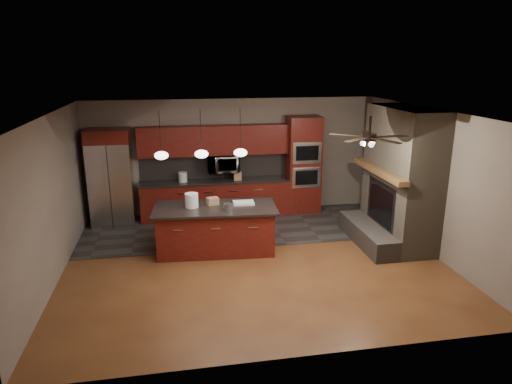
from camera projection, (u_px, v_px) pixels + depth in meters
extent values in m
plane|color=brown|center=(255.00, 260.00, 8.72)|extent=(7.00, 7.00, 0.00)
cube|color=white|center=(254.00, 113.00, 7.93)|extent=(7.00, 6.00, 0.02)
cube|color=gray|center=(233.00, 157.00, 11.16)|extent=(7.00, 0.02, 2.80)
cube|color=gray|center=(430.00, 181.00, 8.92)|extent=(0.02, 6.00, 2.80)
cube|color=gray|center=(51.00, 200.00, 7.72)|extent=(0.02, 6.00, 2.80)
cube|color=#312F2C|center=(241.00, 227.00, 10.41)|extent=(7.00, 2.40, 0.01)
cube|color=brown|center=(401.00, 177.00, 9.23)|extent=(0.80, 2.00, 2.80)
cube|color=#443E38|center=(367.00, 234.00, 9.46)|extent=(0.50, 2.00, 0.40)
cube|color=#2D2D30|center=(382.00, 205.00, 9.33)|extent=(0.05, 1.20, 0.95)
cube|color=black|center=(381.00, 205.00, 9.32)|extent=(0.02, 1.00, 0.75)
cube|color=brown|center=(379.00, 171.00, 9.10)|extent=(0.22, 2.10, 0.10)
cube|color=#611C12|center=(216.00, 199.00, 11.06)|extent=(3.55, 0.60, 0.86)
cube|color=black|center=(215.00, 181.00, 10.94)|extent=(3.59, 0.64, 0.04)
cube|color=black|center=(214.00, 166.00, 11.11)|extent=(3.55, 0.03, 0.60)
cube|color=#611C12|center=(214.00, 140.00, 10.78)|extent=(3.55, 0.35, 0.70)
cube|color=#611C12|center=(303.00, 165.00, 11.22)|extent=(0.80, 0.60, 2.38)
cube|color=silver|center=(306.00, 177.00, 11.00)|extent=(0.70, 0.03, 0.52)
cube|color=black|center=(307.00, 178.00, 10.98)|extent=(0.55, 0.02, 0.35)
cube|color=silver|center=(307.00, 153.00, 10.83)|extent=(0.70, 0.03, 0.52)
cube|color=black|center=(307.00, 153.00, 10.81)|extent=(0.55, 0.02, 0.35)
imported|color=silver|center=(223.00, 163.00, 10.90)|extent=(0.73, 0.41, 0.50)
cube|color=silver|center=(112.00, 184.00, 10.43)|extent=(0.95, 0.72, 1.91)
cube|color=#2D2D30|center=(110.00, 188.00, 10.09)|extent=(0.02, 0.02, 1.89)
cube|color=silver|center=(105.00, 186.00, 10.04)|extent=(0.03, 0.03, 0.95)
cube|color=silver|center=(114.00, 185.00, 10.08)|extent=(0.03, 0.03, 0.95)
cube|color=#611C12|center=(107.00, 136.00, 10.12)|extent=(0.95, 0.72, 0.30)
cube|color=#611C12|center=(216.00, 230.00, 9.04)|extent=(2.31, 1.11, 0.88)
cube|color=black|center=(215.00, 208.00, 8.91)|extent=(2.47, 1.27, 0.04)
cylinder|color=white|center=(192.00, 200.00, 8.86)|extent=(0.28, 0.28, 0.28)
cylinder|color=#A2A3A7|center=(229.00, 207.00, 8.68)|extent=(0.25, 0.25, 0.13)
cube|color=white|center=(243.00, 203.00, 9.10)|extent=(0.43, 0.31, 0.04)
cube|color=#A37754|center=(213.00, 201.00, 9.04)|extent=(0.25, 0.21, 0.14)
cylinder|color=silver|center=(183.00, 177.00, 10.77)|extent=(0.24, 0.24, 0.23)
cube|color=#AC7B58|center=(238.00, 176.00, 10.95)|extent=(0.19, 0.15, 0.20)
cylinder|color=black|center=(160.00, 132.00, 8.42)|extent=(0.01, 0.01, 0.78)
ellipsoid|color=white|center=(161.00, 156.00, 8.54)|extent=(0.26, 0.26, 0.16)
cylinder|color=black|center=(201.00, 131.00, 8.55)|extent=(0.01, 0.01, 0.78)
ellipsoid|color=white|center=(202.00, 154.00, 8.67)|extent=(0.26, 0.26, 0.16)
cylinder|color=black|center=(240.00, 129.00, 8.67)|extent=(0.01, 0.01, 0.78)
ellipsoid|color=white|center=(240.00, 153.00, 8.80)|extent=(0.26, 0.26, 0.16)
cylinder|color=black|center=(370.00, 125.00, 7.52)|extent=(0.04, 0.04, 0.30)
cylinder|color=black|center=(369.00, 137.00, 7.58)|extent=(0.24, 0.24, 0.12)
cube|color=black|center=(391.00, 136.00, 7.65)|extent=(0.60, 0.12, 0.01)
cube|color=black|center=(367.00, 134.00, 7.94)|extent=(0.30, 0.61, 0.01)
cube|color=black|center=(347.00, 136.00, 7.74)|extent=(0.56, 0.45, 0.01)
cube|color=black|center=(357.00, 140.00, 7.32)|extent=(0.56, 0.45, 0.01)
cube|color=black|center=(386.00, 141.00, 7.26)|extent=(0.30, 0.61, 0.01)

